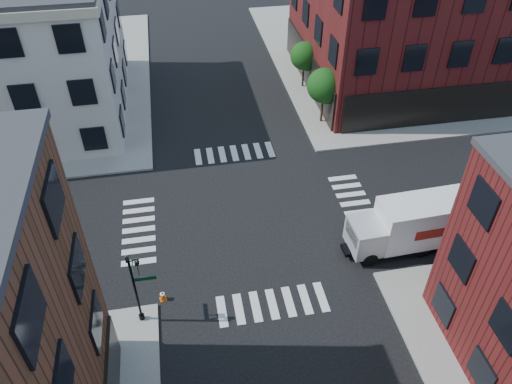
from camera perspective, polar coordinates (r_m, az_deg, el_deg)
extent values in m
plane|color=black|center=(31.81, -0.67, -2.77)|extent=(120.00, 120.00, 0.00)
cube|color=gray|center=(54.93, 18.20, 14.99)|extent=(30.00, 30.00, 0.15)
cube|color=#4E1314|center=(48.55, 21.64, 18.64)|extent=(25.00, 16.00, 12.00)
cylinder|color=black|center=(40.60, 7.50, 8.96)|extent=(0.18, 0.18, 1.47)
cylinder|color=black|center=(40.23, 7.59, 9.86)|extent=(0.12, 0.12, 1.47)
sphere|color=#113E11|center=(39.42, 7.80, 11.97)|extent=(2.69, 2.69, 2.69)
sphere|color=#113E11|center=(39.66, 8.12, 11.22)|extent=(1.85, 1.85, 1.85)
cylinder|color=black|center=(45.64, 5.37, 12.74)|extent=(0.18, 0.18, 1.33)
cylinder|color=black|center=(45.35, 5.43, 13.49)|extent=(0.12, 0.12, 1.33)
sphere|color=#113E11|center=(44.69, 5.55, 15.23)|extent=(2.43, 2.43, 2.43)
sphere|color=#113E11|center=(44.88, 5.86, 14.62)|extent=(1.67, 1.67, 1.67)
cylinder|color=black|center=(25.41, -13.58, -11.02)|extent=(0.12, 0.12, 4.60)
cylinder|color=black|center=(26.96, -12.92, -13.71)|extent=(0.28, 0.28, 0.30)
cube|color=#053819|center=(24.71, -12.60, -9.65)|extent=(1.10, 0.03, 0.22)
cube|color=#053819|center=(24.95, -13.96, -8.45)|extent=(0.03, 1.10, 0.22)
imported|color=black|center=(24.24, -13.33, -8.37)|extent=(0.22, 0.18, 1.10)
imported|color=black|center=(24.46, -14.38, -8.04)|extent=(0.18, 0.22, 1.10)
cube|color=white|center=(30.32, 18.48, -3.10)|extent=(5.30, 2.46, 2.78)
cube|color=maroon|center=(29.65, 19.47, -4.56)|extent=(1.98, 0.12, 0.63)
cube|color=maroon|center=(31.02, 17.55, -1.71)|extent=(1.98, 0.12, 0.63)
cube|color=#BCBBBE|center=(29.25, 12.42, -4.90)|extent=(1.89, 2.23, 1.80)
cube|color=black|center=(28.73, 10.94, -4.75)|extent=(0.16, 1.71, 0.81)
cube|color=black|center=(30.81, 16.18, -5.39)|extent=(7.22, 1.20, 0.22)
cylinder|color=black|center=(29.34, 12.86, -7.47)|extent=(0.91, 0.35, 0.90)
cylinder|color=black|center=(30.50, 11.51, -4.95)|extent=(0.91, 0.35, 0.90)
cylinder|color=black|center=(30.65, 18.43, -6.29)|extent=(0.91, 0.35, 0.90)
cylinder|color=black|center=(31.76, 16.91, -3.93)|extent=(0.91, 0.35, 0.90)
cylinder|color=black|center=(31.68, 21.85, -5.53)|extent=(0.91, 0.35, 0.90)
cylinder|color=black|center=(32.75, 20.26, -3.27)|extent=(0.91, 0.35, 0.90)
cube|color=#DB5709|center=(27.79, -10.55, -11.94)|extent=(0.43, 0.43, 0.04)
cone|color=#DB5709|center=(27.54, -10.63, -11.53)|extent=(0.41, 0.41, 0.67)
cylinder|color=white|center=(27.47, -10.65, -11.41)|extent=(0.26, 0.26, 0.08)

